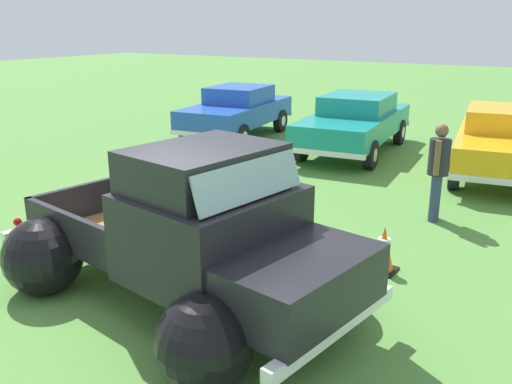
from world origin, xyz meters
name	(u,v)px	position (x,y,z in m)	size (l,w,h in m)	color
ground_plane	(176,297)	(0.00, 0.00, 0.00)	(80.00, 80.00, 0.00)	#548C3D
vintage_pickup_truck	(196,247)	(0.38, -0.06, 0.76)	(4.86, 3.33, 1.96)	black
show_car_0	(237,110)	(-4.68, 8.35, 0.78)	(2.27, 4.36, 1.43)	black
show_car_1	(355,121)	(-1.15, 8.36, 0.78)	(2.29, 4.77, 1.43)	black
show_car_2	(504,139)	(2.39, 7.92, 0.78)	(2.51, 4.70, 1.43)	black
spectator_0	(438,167)	(1.90, 4.36, 0.91)	(0.37, 0.54, 1.61)	navy
lane_cone_0	(384,249)	(1.85, 2.00, 0.31)	(0.36, 0.36, 0.63)	black
lane_cone_1	(259,210)	(-0.35, 2.48, 0.31)	(0.36, 0.36, 0.63)	black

